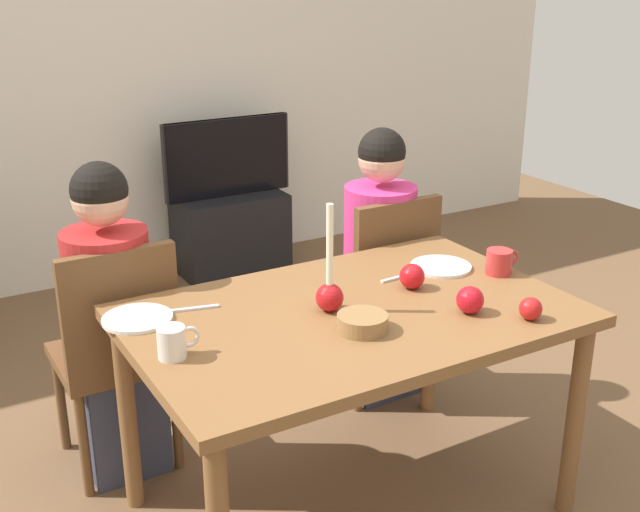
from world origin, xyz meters
The scene contains 20 objects.
ground_plane centered at (0.00, 0.00, 0.00)m, with size 7.68×7.68×0.00m, color brown.
back_wall centered at (0.00, 2.60, 1.30)m, with size 6.40×0.10×2.60m, color silver.
dining_table centered at (0.00, 0.00, 0.67)m, with size 1.40×0.90×0.75m.
chair_left centered at (-0.60, 0.61, 0.51)m, with size 0.40×0.40×0.90m.
chair_right centered at (0.54, 0.61, 0.51)m, with size 0.40×0.40×0.90m.
person_left_child centered at (-0.60, 0.64, 0.57)m, with size 0.30×0.30×1.17m.
person_right_child centered at (0.54, 0.64, 0.57)m, with size 0.30×0.30×1.17m.
tv_stand centered at (0.59, 2.30, 0.24)m, with size 0.64×0.40×0.48m, color black.
tv centered at (0.59, 2.30, 0.71)m, with size 0.79×0.05×0.46m.
candle_centerpiece centered at (-0.06, 0.03, 0.82)m, with size 0.09×0.09×0.35m.
plate_left centered at (-0.61, 0.27, 0.76)m, with size 0.22×0.22×0.01m, color white.
plate_right centered at (0.48, 0.15, 0.76)m, with size 0.22×0.22×0.01m, color white.
mug_left centered at (-0.60, -0.02, 0.80)m, with size 0.12×0.08×0.09m.
mug_right centered at (0.62, 0.01, 0.79)m, with size 0.13×0.09×0.09m.
fork_left centered at (-0.44, 0.26, 0.75)m, with size 0.18×0.01×0.01m, color silver.
fork_right centered at (0.30, 0.15, 0.75)m, with size 0.18×0.01×0.01m, color silver.
bowl_walnuts centered at (-0.05, -0.14, 0.78)m, with size 0.15×0.15×0.05m, color olive.
apple_near_candle centered at (0.31, -0.20, 0.79)m, with size 0.09×0.09×0.09m, color red.
apple_by_left_plate centered at (0.27, 0.05, 0.79)m, with size 0.09×0.09×0.09m, color red.
apple_by_right_mug centered at (0.44, -0.33, 0.79)m, with size 0.07×0.07×0.07m, color red.
Camera 1 is at (-1.24, -1.94, 1.79)m, focal length 44.60 mm.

